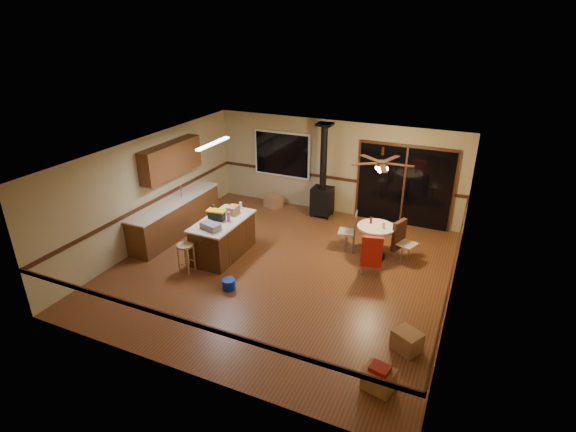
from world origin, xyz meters
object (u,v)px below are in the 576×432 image
Objects in this scene: dining_table at (375,236)px; kitchen_island at (223,238)px; chair_near at (372,251)px; wood_stove at (322,191)px; box_under_window at (273,201)px; box_corner_a at (379,379)px; box_corner_b at (407,341)px; bar_stool at (186,258)px; chair_right at (400,235)px; chair_left at (352,227)px; blue_bucket at (229,284)px; toolbox_grey at (211,226)px; toolbox_black at (217,215)px.

kitchen_island is at bearing -156.96° from dining_table.
chair_near is at bearing 8.25° from kitchen_island.
wood_stove is 5.53× the size of box_under_window.
wood_stove is at bearing 66.91° from kitchen_island.
wood_stove is 5.72× the size of box_corner_a.
kitchen_island is 2.40× the size of chair_near.
box_corner_b is at bearing -60.34° from chair_near.
chair_right is (4.09, 2.43, 0.27)m from bar_stool.
wood_stove is 3.28m from chair_near.
box_corner_b is (3.20, -4.59, -0.55)m from wood_stove.
chair_near is at bearing -53.48° from chair_left.
box_corner_a is at bearing -21.94° from blue_bucket.
chair_right is at bearing 21.59° from kitchen_island.
kitchen_island is at bearing -86.10° from box_under_window.
kitchen_island is at bearing -171.75° from chair_near.
bar_stool is at bearing -110.40° from kitchen_island.
bar_stool is at bearing 173.04° from box_corner_b.
toolbox_grey is 1.03× the size of box_corner_b.
chair_near is at bearing 119.66° from box_corner_b.
toolbox_black is 0.52× the size of chair_near.
wood_stove is 3.60× the size of chair_near.
toolbox_black is at bearing 75.81° from bar_stool.
box_corner_a is (0.93, -3.06, -0.43)m from chair_near.
box_under_window is at bearing 150.70° from chair_left.
chair_left is at bearing 122.04° from box_corner_b.
toolbox_black is at bearing 161.85° from box_corner_b.
dining_table is at bearing 47.30° from blue_bucket.
kitchen_island is at bearing -158.41° from chair_right.
box_corner_a is (4.49, -5.64, -0.01)m from box_under_window.
wood_stove is 4.35m from bar_stool.
dining_table is 0.89m from chair_near.
bar_stool is at bearing 168.54° from blue_bucket.
toolbox_black reaches higher than box_corner_b.
toolbox_black is 4.16m from chair_right.
toolbox_black is at bearing -114.77° from wood_stove.
kitchen_island is 1.98× the size of dining_table.
dining_table is 3.20m from box_corner_b.
dining_table is 3.83m from box_under_window.
box_corner_a is at bearing -82.35° from chair_right.
chair_right is (0.39, 0.99, 0.00)m from chair_near.
bar_stool is at bearing -140.61° from chair_left.
toolbox_grey is at bearing -86.22° from box_under_window.
chair_near is 1.62× the size of box_corner_b.
chair_left is at bearing 37.59° from toolbox_grey.
kitchen_island is 3.78× the size of toolbox_grey.
wood_stove reaches higher than blue_bucket.
wood_stove is at bearing 124.89° from box_corner_b.
wood_stove is 2.90m from chair_right.
box_corner_a is at bearing -73.09° from chair_near.
blue_bucket is 3.51m from dining_table.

